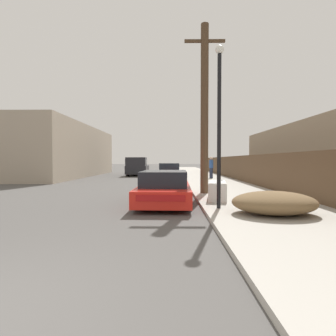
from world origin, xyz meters
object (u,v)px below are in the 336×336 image
at_px(discarded_fridge, 217,190).
at_px(car_parked_mid, 169,172).
at_px(parked_sports_car_red, 165,188).
at_px(pedestrian, 211,167).
at_px(street_lamp, 219,115).
at_px(brush_pile, 274,203).
at_px(pickup_truck, 137,167).
at_px(utility_pole, 204,107).

bearing_deg(discarded_fridge, car_parked_mid, 108.94).
distance_m(parked_sports_car_red, pedestrian, 12.42).
height_order(street_lamp, brush_pile, street_lamp).
xyz_separation_m(pickup_truck, utility_pole, (5.02, -15.54, 3.03)).
xyz_separation_m(parked_sports_car_red, pickup_truck, (-3.29, 17.65, 0.38)).
xyz_separation_m(utility_pole, brush_pile, (1.33, -4.62, -3.53)).
bearing_deg(pickup_truck, car_parked_mid, 119.65).
xyz_separation_m(street_lamp, pedestrian, (1.83, 13.52, -1.96)).
bearing_deg(utility_pole, discarded_fridge, -81.57).
bearing_deg(parked_sports_car_red, street_lamp, -41.78).
distance_m(pickup_truck, brush_pile, 21.14).
xyz_separation_m(discarded_fridge, pedestrian, (1.54, 11.62, 0.58)).
distance_m(discarded_fridge, street_lamp, 3.18).
distance_m(parked_sports_car_red, pickup_truck, 17.96).
relative_size(parked_sports_car_red, car_parked_mid, 1.12).
distance_m(discarded_fridge, brush_pile, 2.98).
height_order(discarded_fridge, brush_pile, discarded_fridge).
distance_m(discarded_fridge, parked_sports_car_red, 2.03).
bearing_deg(brush_pile, pedestrian, 88.11).
xyz_separation_m(discarded_fridge, brush_pile, (1.06, -2.79, -0.02)).
height_order(parked_sports_car_red, pedestrian, pedestrian).
xyz_separation_m(parked_sports_car_red, street_lamp, (1.71, -1.62, 2.43)).
xyz_separation_m(brush_pile, pedestrian, (0.48, 14.41, 0.59)).
relative_size(discarded_fridge, pedestrian, 1.06).
relative_size(car_parked_mid, pickup_truck, 0.77).
bearing_deg(car_parked_mid, discarded_fridge, -80.96).
relative_size(pickup_truck, street_lamp, 1.11).
xyz_separation_m(parked_sports_car_red, car_parked_mid, (0.08, 12.09, 0.07)).
distance_m(street_lamp, brush_pile, 3.02).
bearing_deg(utility_pole, pedestrian, 79.53).
bearing_deg(utility_pole, street_lamp, -90.33).
bearing_deg(street_lamp, pickup_truck, 104.54).
height_order(parked_sports_car_red, utility_pole, utility_pole).
distance_m(brush_pile, pedestrian, 14.43).
relative_size(pickup_truck, brush_pile, 2.41).
relative_size(pickup_truck, pedestrian, 3.14).
height_order(discarded_fridge, car_parked_mid, car_parked_mid).
distance_m(discarded_fridge, pickup_truck, 18.16).
height_order(pickup_truck, pedestrian, pickup_truck).
bearing_deg(discarded_fridge, street_lamp, -89.04).
distance_m(parked_sports_car_red, brush_pile, 3.96).
height_order(utility_pole, pedestrian, utility_pole).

